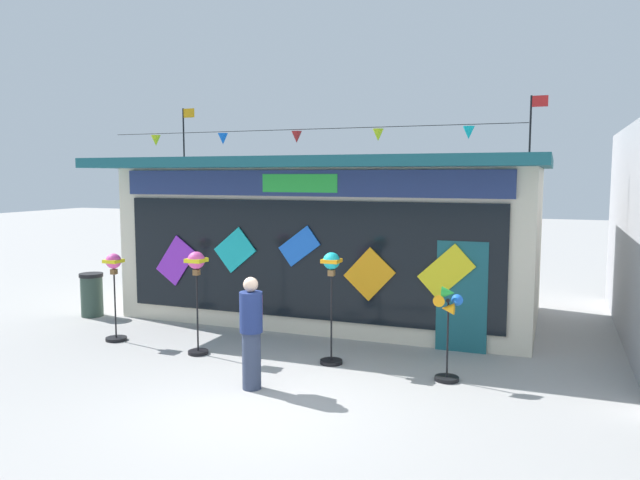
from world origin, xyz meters
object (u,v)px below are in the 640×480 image
Objects in this scene: wind_spinner_center_left at (331,286)px; wind_spinner_center_right at (448,321)px; wind_spinner_left at (197,278)px; wind_spinner_far_left at (114,281)px; kite_shop_building at (337,236)px; trash_bin at (92,294)px; person_near_camera at (251,330)px.

wind_spinner_center_left is 2.01m from wind_spinner_center_right.
wind_spinner_left is 2.42m from wind_spinner_center_left.
wind_spinner_far_left reaches higher than wind_spinner_center_right.
wind_spinner_center_right is (6.32, -0.05, -0.22)m from wind_spinner_far_left.
kite_shop_building reaches higher than trash_bin.
wind_spinner_far_left is 2.47m from trash_bin.
kite_shop_building is at bearing 129.44° from wind_spinner_center_right.
wind_spinner_center_left is (2.40, 0.34, -0.04)m from wind_spinner_left.
wind_spinner_far_left is at bearing 174.21° from wind_spinner_left.
person_near_camera is (0.51, -5.20, -0.90)m from kite_shop_building.
wind_spinner_center_left is 1.75m from person_near_camera.
person_near_camera reaches higher than wind_spinner_center_right.
wind_spinner_far_left reaches higher than trash_bin.
person_near_camera is at bearing -21.06° from wind_spinner_far_left.
wind_spinner_left is at bearing -172.03° from wind_spinner_center_left.
wind_spinner_center_right is (1.96, -0.19, -0.39)m from wind_spinner_center_left.
person_near_camera is 1.72× the size of trash_bin.
trash_bin is (-6.23, 1.32, -0.84)m from wind_spinner_center_left.
wind_spinner_left is (-1.20, -3.99, -0.42)m from kite_shop_building.
wind_spinner_center_left is 1.28× the size of wind_spinner_center_right.
wind_spinner_left reaches higher than wind_spinner_center_right.
wind_spinner_far_left is 1.73× the size of trash_bin.
kite_shop_building is 5.31m from person_near_camera.
wind_spinner_center_right is at bearing -0.46° from wind_spinner_far_left.
trash_bin is (-1.87, 1.46, -0.67)m from wind_spinner_far_left.
kite_shop_building is at bearing 73.31° from wind_spinner_left.
kite_shop_building is 4.19m from wind_spinner_left.
wind_spinner_far_left is 1.98m from wind_spinner_left.
kite_shop_building reaches higher than wind_spinner_center_left.
trash_bin is at bearing -155.11° from kite_shop_building.
kite_shop_building is 5.05m from wind_spinner_center_right.
person_near_camera is at bearing -35.39° from wind_spinner_left.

